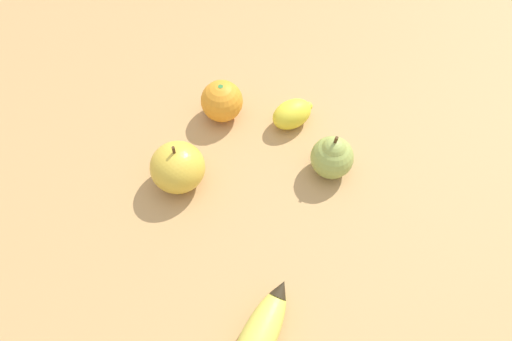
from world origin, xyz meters
TOP-DOWN VIEW (x-y plane):
  - ground_plane at (0.00, 0.00)m, footprint 3.00×3.00m
  - orange at (0.06, 0.24)m, footprint 0.07×0.07m
  - pear at (0.11, 0.04)m, footprint 0.07×0.07m
  - apple at (-0.08, 0.18)m, footprint 0.08×0.08m
  - lemon at (0.13, 0.15)m, footprint 0.08×0.06m

SIDE VIEW (x-z plane):
  - ground_plane at x=0.00m, z-range 0.00..0.00m
  - lemon at x=0.13m, z-range 0.00..0.05m
  - orange at x=0.06m, z-range 0.00..0.07m
  - pear at x=0.11m, z-range -0.01..0.08m
  - apple at x=-0.08m, z-range -0.01..0.08m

